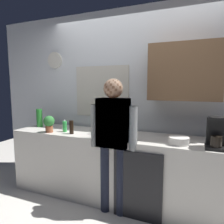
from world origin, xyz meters
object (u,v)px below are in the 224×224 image
(cup_white_mug, at_px, (97,129))
(mixing_bowl, at_px, (179,141))
(coffee_maker, at_px, (216,134))
(bottle_clear_soda, at_px, (39,118))
(potted_plant, at_px, (49,123))
(person_guest, at_px, (113,136))
(bottle_green_wine, at_px, (113,124))
(dish_soap, at_px, (65,126))
(bottle_olive_oil, at_px, (100,125))
(person_at_sink, at_px, (113,136))
(bottle_dark_sauce, at_px, (71,127))

(cup_white_mug, height_order, mixing_bowl, cup_white_mug)
(coffee_maker, bearing_deg, bottle_clear_soda, 175.40)
(potted_plant, xyz_separation_m, person_guest, (0.98, -0.08, -0.07))
(bottle_green_wine, distance_m, dish_soap, 0.71)
(bottle_clear_soda, relative_size, potted_plant, 1.22)
(person_guest, bearing_deg, mixing_bowl, -148.13)
(potted_plant, bearing_deg, bottle_clear_soda, 146.84)
(bottle_olive_oil, relative_size, bottle_clear_soda, 0.89)
(bottle_olive_oil, distance_m, mixing_bowl, 1.01)
(cup_white_mug, bearing_deg, person_guest, -41.62)
(coffee_maker, relative_size, potted_plant, 1.43)
(potted_plant, bearing_deg, bottle_green_wine, 8.97)
(mixing_bowl, distance_m, person_guest, 0.73)
(mixing_bowl, relative_size, person_at_sink, 0.14)
(bottle_clear_soda, bearing_deg, cup_white_mug, 0.06)
(bottle_dark_sauce, bearing_deg, dish_soap, 155.77)
(coffee_maker, distance_m, bottle_dark_sauce, 1.72)
(person_at_sink, bearing_deg, bottle_dark_sauce, 166.11)
(bottle_green_wine, bearing_deg, person_at_sink, -66.31)
(potted_plant, distance_m, person_guest, 0.99)
(bottle_olive_oil, height_order, potted_plant, bottle_olive_oil)
(person_guest, bearing_deg, bottle_dark_sauce, 8.34)
(bottle_dark_sauce, xyz_separation_m, person_guest, (0.65, -0.12, -0.02))
(bottle_dark_sauce, bearing_deg, coffee_maker, 0.73)
(bottle_olive_oil, bearing_deg, person_at_sink, -41.34)
(bottle_clear_soda, bearing_deg, mixing_bowl, -5.01)
(dish_soap, distance_m, person_guest, 0.83)
(mixing_bowl, bearing_deg, bottle_olive_oil, 174.83)
(bottle_olive_oil, bearing_deg, bottle_green_wine, -8.13)
(mixing_bowl, bearing_deg, person_at_sink, -167.34)
(dish_soap, bearing_deg, potted_plant, -147.82)
(bottle_dark_sauce, height_order, dish_soap, same)
(cup_white_mug, relative_size, dish_soap, 0.53)
(cup_white_mug, bearing_deg, bottle_clear_soda, -179.94)
(coffee_maker, bearing_deg, person_at_sink, -172.22)
(bottle_green_wine, distance_m, potted_plant, 0.90)
(mixing_bowl, bearing_deg, bottle_green_wine, 175.51)
(cup_white_mug, distance_m, potted_plant, 0.66)
(coffee_maker, height_order, dish_soap, coffee_maker)
(bottle_olive_oil, distance_m, dish_soap, 0.53)
(dish_soap, bearing_deg, coffee_maker, -1.49)
(bottle_olive_oil, bearing_deg, cup_white_mug, 137.61)
(bottle_clear_soda, distance_m, person_guest, 1.43)
(mixing_bowl, relative_size, dish_soap, 1.22)
(coffee_maker, xyz_separation_m, bottle_olive_oil, (-1.36, 0.10, -0.02))
(bottle_dark_sauce, distance_m, cup_white_mug, 0.34)
(person_guest, bearing_deg, dish_soap, 5.59)
(mixing_bowl, bearing_deg, bottle_dark_sauce, -178.51)
(cup_white_mug, xyz_separation_m, mixing_bowl, (1.10, -0.18, -0.01))
(bottle_olive_oil, distance_m, bottle_green_wine, 0.19)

